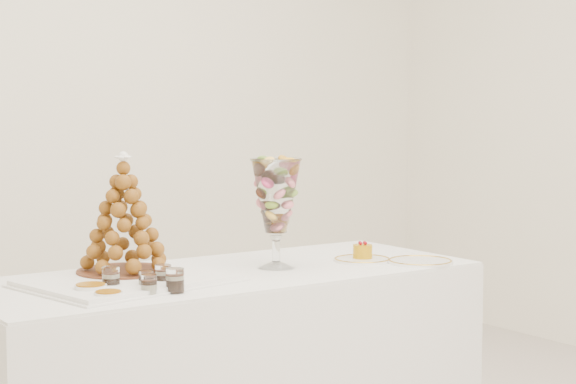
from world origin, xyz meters
TOP-DOWN VIEW (x-y plane):
  - buffet_table at (-0.09, 0.32)m, footprint 1.78×0.72m
  - lace_tray at (-0.47, 0.31)m, footprint 0.68×0.56m
  - macaron_vase at (0.10, 0.30)m, footprint 0.18×0.18m
  - cake_plate at (0.44, 0.24)m, footprint 0.21×0.21m
  - spare_plate at (0.58, 0.08)m, footprint 0.24×0.24m
  - verrine_a at (-0.56, 0.24)m, footprint 0.06×0.06m
  - verrine_b at (-0.48, 0.17)m, footprint 0.06×0.06m
  - verrine_c at (-0.40, 0.21)m, footprint 0.06×0.06m
  - verrine_d at (-0.51, 0.09)m, footprint 0.05×0.05m
  - verrine_e at (-0.42, 0.09)m, footprint 0.06×0.06m
  - ramekin_back at (-0.64, 0.21)m, footprint 0.10×0.10m
  - ramekin_front at (-0.64, 0.09)m, footprint 0.08×0.08m
  - croquembouche at (-0.43, 0.42)m, footprint 0.32×0.32m
  - mousse_cake at (0.45, 0.24)m, footprint 0.07×0.07m

SIDE VIEW (x-z plane):
  - buffet_table at x=-0.09m, z-range 0.00..0.67m
  - cake_plate at x=0.44m, z-range 0.67..0.68m
  - spare_plate at x=0.58m, z-range 0.67..0.68m
  - lace_tray at x=-0.47m, z-range 0.67..0.69m
  - ramekin_front at x=-0.64m, z-range 0.67..0.70m
  - ramekin_back at x=-0.64m, z-range 0.67..0.71m
  - verrine_b at x=-0.48m, z-range 0.67..0.74m
  - verrine_d at x=-0.51m, z-range 0.67..0.74m
  - verrine_c at x=-0.40m, z-range 0.67..0.74m
  - mousse_cake at x=0.45m, z-range 0.68..0.74m
  - verrine_a at x=-0.56m, z-range 0.67..0.75m
  - verrine_e at x=-0.42m, z-range 0.67..0.75m
  - croquembouche at x=-0.43m, z-range 0.69..1.09m
  - macaron_vase at x=0.10m, z-range 0.73..1.12m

